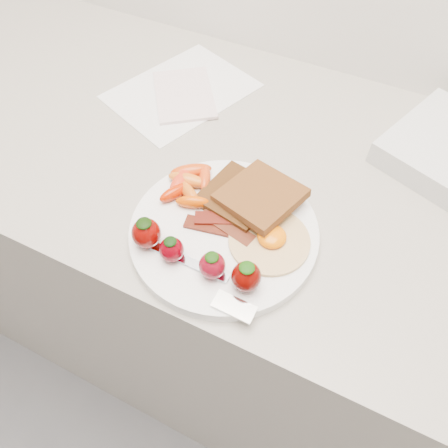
% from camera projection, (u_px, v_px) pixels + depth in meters
% --- Properties ---
extents(counter, '(2.00, 0.60, 0.90)m').
position_uv_depth(counter, '(253.00, 292.00, 1.08)').
color(counter, gray).
rests_on(counter, ground).
extents(plate, '(0.27, 0.27, 0.02)m').
position_uv_depth(plate, '(224.00, 232.00, 0.63)').
color(plate, white).
rests_on(plate, counter).
extents(toast_lower, '(0.11, 0.11, 0.01)m').
position_uv_depth(toast_lower, '(238.00, 196.00, 0.65)').
color(toast_lower, '#321B06').
rests_on(toast_lower, plate).
extents(toast_upper, '(0.13, 0.13, 0.02)m').
position_uv_depth(toast_upper, '(261.00, 196.00, 0.63)').
color(toast_upper, '#50250E').
rests_on(toast_upper, toast_lower).
extents(fried_egg, '(0.12, 0.12, 0.02)m').
position_uv_depth(fried_egg, '(270.00, 239.00, 0.60)').
color(fried_egg, beige).
rests_on(fried_egg, plate).
extents(bacon_strips, '(0.11, 0.07, 0.01)m').
position_uv_depth(bacon_strips, '(222.00, 224.00, 0.62)').
color(bacon_strips, black).
rests_on(bacon_strips, plate).
extents(baby_carrots, '(0.09, 0.10, 0.02)m').
position_uv_depth(baby_carrots, '(188.00, 183.00, 0.66)').
color(baby_carrots, orange).
rests_on(baby_carrots, plate).
extents(strawberries, '(0.19, 0.04, 0.05)m').
position_uv_depth(strawberries, '(192.00, 255.00, 0.57)').
color(strawberries, '#620402').
rests_on(strawberries, plate).
extents(fork, '(0.18, 0.05, 0.00)m').
position_uv_depth(fork, '(206.00, 280.00, 0.57)').
color(fork, silver).
rests_on(fork, plate).
extents(paper_sheet, '(0.27, 0.31, 0.00)m').
position_uv_depth(paper_sheet, '(182.00, 91.00, 0.83)').
color(paper_sheet, white).
rests_on(paper_sheet, counter).
extents(notepad, '(0.17, 0.19, 0.01)m').
position_uv_depth(notepad, '(184.00, 94.00, 0.82)').
color(notepad, silver).
rests_on(notepad, paper_sheet).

